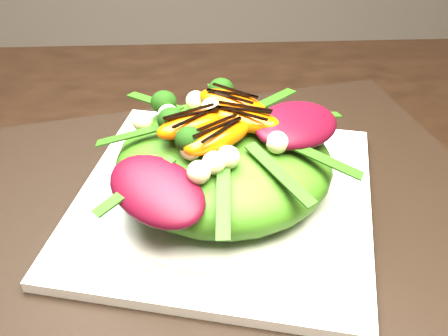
{
  "coord_description": "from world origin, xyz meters",
  "views": [
    {
      "loc": [
        -0.28,
        -0.36,
        1.1
      ],
      "look_at": [
        -0.26,
        0.04,
        0.8
      ],
      "focal_mm": 42.0,
      "sensor_mm": 36.0,
      "label": 1
    }
  ],
  "objects_px": {
    "placemat": "(224,205)",
    "salad_bowl": "(224,187)",
    "lettuce_mound": "(224,161)",
    "plate_base": "(224,199)",
    "orange_segment": "(215,108)"
  },
  "relations": [
    {
      "from": "placemat",
      "to": "salad_bowl",
      "type": "distance_m",
      "value": 0.02
    },
    {
      "from": "placemat",
      "to": "lettuce_mound",
      "type": "height_order",
      "value": "lettuce_mound"
    },
    {
      "from": "plate_base",
      "to": "lettuce_mound",
      "type": "xyz_separation_m",
      "value": [
        0.0,
        0.0,
        0.05
      ]
    },
    {
      "from": "plate_base",
      "to": "salad_bowl",
      "type": "xyz_separation_m",
      "value": [
        0.0,
        0.0,
        0.01
      ]
    },
    {
      "from": "placemat",
      "to": "plate_base",
      "type": "xyz_separation_m",
      "value": [
        -0.0,
        0.0,
        0.01
      ]
    },
    {
      "from": "placemat",
      "to": "salad_bowl",
      "type": "height_order",
      "value": "salad_bowl"
    },
    {
      "from": "lettuce_mound",
      "to": "orange_segment",
      "type": "distance_m",
      "value": 0.05
    },
    {
      "from": "placemat",
      "to": "plate_base",
      "type": "height_order",
      "value": "plate_base"
    },
    {
      "from": "placemat",
      "to": "lettuce_mound",
      "type": "xyz_separation_m",
      "value": [
        -0.0,
        0.0,
        0.05
      ]
    },
    {
      "from": "plate_base",
      "to": "orange_segment",
      "type": "relative_size",
      "value": 4.1
    },
    {
      "from": "lettuce_mound",
      "to": "salad_bowl",
      "type": "bearing_deg",
      "value": 0.0
    },
    {
      "from": "salad_bowl",
      "to": "placemat",
      "type": "bearing_deg",
      "value": 0.0
    },
    {
      "from": "lettuce_mound",
      "to": "placemat",
      "type": "bearing_deg",
      "value": 0.0
    },
    {
      "from": "salad_bowl",
      "to": "orange_segment",
      "type": "bearing_deg",
      "value": 104.26
    },
    {
      "from": "placemat",
      "to": "orange_segment",
      "type": "xyz_separation_m",
      "value": [
        -0.01,
        0.03,
        0.1
      ]
    }
  ]
}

